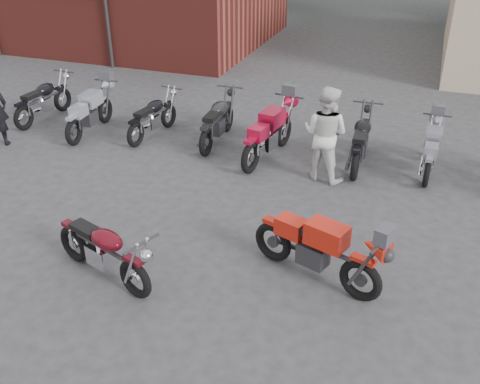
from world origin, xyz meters
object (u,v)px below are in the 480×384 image
(row_bike_1, at_px, (90,110))
(row_bike_4, at_px, (269,131))
(person_light, at_px, (325,134))
(row_bike_6, at_px, (431,148))
(helmet, at_px, (92,251))
(row_bike_0, at_px, (43,98))
(row_bike_3, at_px, (218,118))
(vintage_motorcycle, at_px, (103,247))
(row_bike_2, at_px, (153,115))
(sportbike, at_px, (318,246))
(row_bike_5, at_px, (361,138))

(row_bike_1, xyz_separation_m, row_bike_4, (4.37, 0.06, 0.05))
(person_light, height_order, row_bike_6, person_light)
(row_bike_4, bearing_deg, helmet, 170.64)
(row_bike_0, xyz_separation_m, row_bike_6, (9.19, 0.17, -0.04))
(row_bike_3, bearing_deg, row_bike_0, 89.25)
(person_light, bearing_deg, row_bike_0, 7.91)
(vintage_motorcycle, relative_size, row_bike_2, 1.05)
(row_bike_1, xyz_separation_m, row_bike_2, (1.49, 0.31, -0.04))
(row_bike_2, bearing_deg, helmet, -156.15)
(sportbike, height_order, row_bike_5, sportbike)
(sportbike, relative_size, person_light, 1.08)
(sportbike, relative_size, row_bike_2, 1.12)
(row_bike_6, bearing_deg, vintage_motorcycle, 142.29)
(row_bike_4, relative_size, row_bike_5, 1.05)
(helmet, relative_size, row_bike_0, 0.12)
(row_bike_0, distance_m, row_bike_5, 7.81)
(helmet, distance_m, row_bike_2, 4.87)
(row_bike_2, bearing_deg, row_bike_5, -81.31)
(row_bike_6, bearing_deg, row_bike_3, 92.06)
(vintage_motorcycle, bearing_deg, sportbike, 37.98)
(helmet, bearing_deg, row_bike_0, 133.26)
(row_bike_4, bearing_deg, row_bike_1, 100.43)
(helmet, xyz_separation_m, row_bike_2, (-1.36, 4.66, 0.42))
(person_light, relative_size, row_bike_5, 0.93)
(person_light, bearing_deg, helmet, 68.55)
(person_light, distance_m, row_bike_2, 4.25)
(helmet, relative_size, row_bike_5, 0.12)
(helmet, distance_m, row_bike_1, 5.22)
(row_bike_2, bearing_deg, row_bike_4, -87.49)
(helmet, bearing_deg, row_bike_5, 54.50)
(helmet, xyz_separation_m, row_bike_6, (4.78, 4.86, 0.42))
(row_bike_0, xyz_separation_m, row_bike_4, (5.93, -0.29, 0.05))
(vintage_motorcycle, bearing_deg, row_bike_2, 128.96)
(row_bike_5, bearing_deg, row_bike_4, 98.50)
(vintage_motorcycle, distance_m, sportbike, 3.07)
(row_bike_3, bearing_deg, row_bike_2, 93.58)
(helmet, height_order, row_bike_5, row_bike_5)
(vintage_motorcycle, relative_size, row_bike_3, 0.95)
(row_bike_1, relative_size, row_bike_6, 1.08)
(row_bike_3, bearing_deg, vintage_motorcycle, -178.93)
(row_bike_0, bearing_deg, row_bike_6, -85.67)
(row_bike_2, distance_m, row_bike_5, 4.75)
(sportbike, distance_m, row_bike_1, 7.26)
(helmet, xyz_separation_m, row_bike_0, (-4.42, 4.69, 0.45))
(row_bike_0, height_order, row_bike_6, row_bike_0)
(sportbike, xyz_separation_m, person_light, (-0.59, 3.23, 0.35))
(vintage_motorcycle, relative_size, row_bike_6, 1.05)
(person_light, height_order, row_bike_4, person_light)
(vintage_motorcycle, height_order, helmet, vintage_motorcycle)
(row_bike_3, distance_m, row_bike_4, 1.40)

